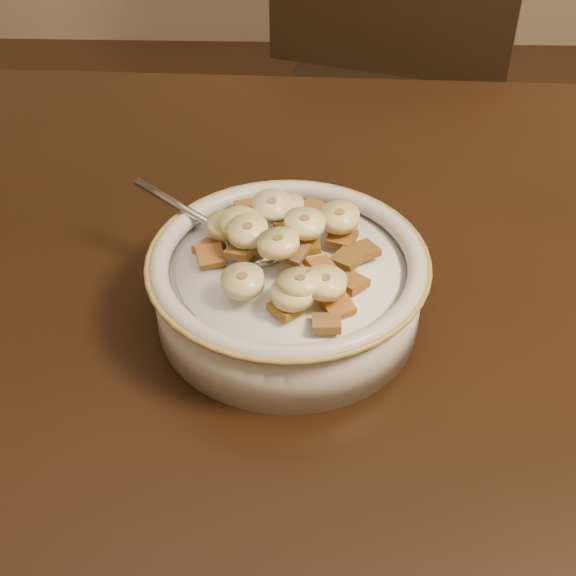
{
  "coord_description": "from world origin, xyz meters",
  "views": [
    {
      "loc": [
        -0.19,
        -0.44,
        1.19
      ],
      "look_at": [
        -0.2,
        0.03,
        0.78
      ],
      "focal_mm": 50.0,
      "sensor_mm": 36.0,
      "label": 1
    }
  ],
  "objects_px": {
    "spoon": "(253,249)",
    "chair": "(394,110)",
    "cereal_bowl": "(288,293)",
    "table": "(541,366)"
  },
  "relations": [
    {
      "from": "chair",
      "to": "spoon",
      "type": "xyz_separation_m",
      "value": [
        -0.19,
        -0.76,
        0.28
      ]
    },
    {
      "from": "chair",
      "to": "cereal_bowl",
      "type": "xyz_separation_m",
      "value": [
        -0.16,
        -0.77,
        0.26
      ]
    },
    {
      "from": "chair",
      "to": "cereal_bowl",
      "type": "bearing_deg",
      "value": -85.68
    },
    {
      "from": "spoon",
      "to": "chair",
      "type": "bearing_deg",
      "value": -161.65
    },
    {
      "from": "cereal_bowl",
      "to": "spoon",
      "type": "bearing_deg",
      "value": 147.63
    },
    {
      "from": "spoon",
      "to": "cereal_bowl",
      "type": "bearing_deg",
      "value": 90.0
    },
    {
      "from": "chair",
      "to": "spoon",
      "type": "relative_size",
      "value": 20.84
    },
    {
      "from": "chair",
      "to": "cereal_bowl",
      "type": "relative_size",
      "value": 5.0
    },
    {
      "from": "table",
      "to": "spoon",
      "type": "xyz_separation_m",
      "value": [
        -0.23,
        0.05,
        0.07
      ]
    },
    {
      "from": "table",
      "to": "chair",
      "type": "distance_m",
      "value": 0.83
    }
  ]
}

